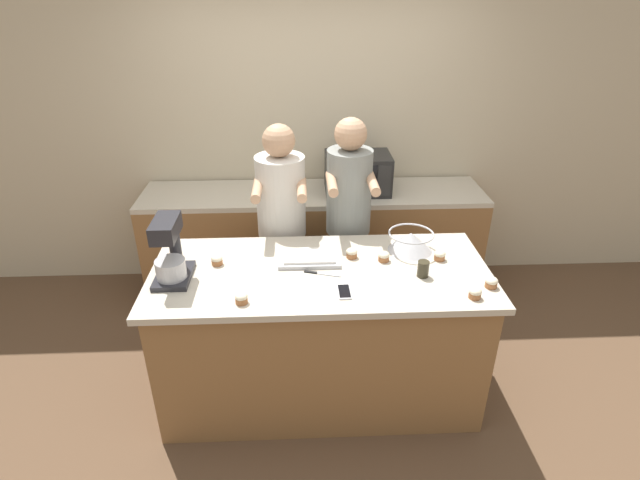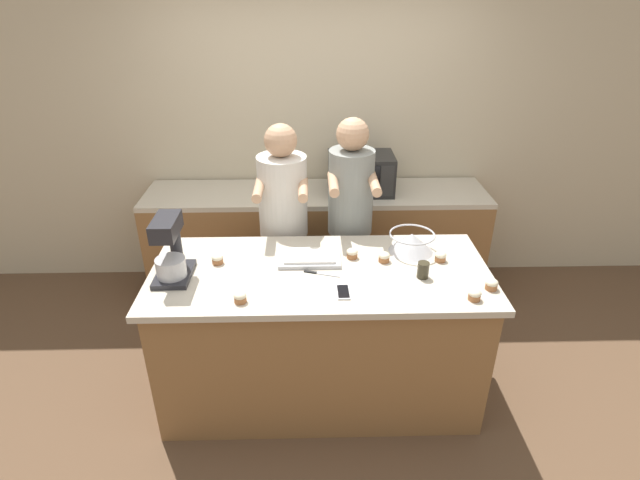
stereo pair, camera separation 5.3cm
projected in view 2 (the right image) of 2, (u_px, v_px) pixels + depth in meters
The scene contains 20 objects.
ground_plane at pixel (320, 388), 3.41m from camera, with size 16.00×16.00×0.00m, color brown.
back_wall at pixel (315, 131), 4.20m from camera, with size 10.00×0.06×2.70m.
island_counter at pixel (320, 333), 3.19m from camera, with size 2.02×0.89×0.94m.
back_counter at pixel (317, 242), 4.30m from camera, with size 2.80×0.60×0.94m.
person_left at pixel (284, 232), 3.59m from camera, with size 0.35×0.51×1.65m.
person_right at pixel (350, 227), 3.58m from camera, with size 0.33×0.50×1.69m.
stand_mixer at pixel (171, 252), 2.83m from camera, with size 0.20×0.30×0.38m.
mixing_bowl at pixel (411, 242), 3.15m from camera, with size 0.29×0.29×0.13m.
baking_tray at pixel (309, 258), 3.07m from camera, with size 0.38×0.23×0.04m.
microwave_oven at pixel (361, 173), 4.02m from camera, with size 0.52×0.36×0.31m.
cell_phone at pixel (343, 292), 2.76m from camera, with size 0.07×0.15×0.01m.
drinking_glass at pixel (423, 270), 2.88m from camera, with size 0.07×0.07×0.10m.
knife at pixel (319, 273), 2.94m from camera, with size 0.21×0.08×0.01m.
cupcake_0 at pixel (217, 259), 3.03m from camera, with size 0.07×0.07×0.06m.
cupcake_1 at pixel (492, 284), 2.78m from camera, with size 0.07×0.07×0.06m.
cupcake_2 at pixel (352, 253), 3.09m from camera, with size 0.07×0.07×0.06m.
cupcake_3 at pixel (440, 256), 3.06m from camera, with size 0.07×0.07×0.06m.
cupcake_4 at pixel (384, 257), 3.05m from camera, with size 0.07×0.07×0.06m.
cupcake_5 at pixel (475, 295), 2.69m from camera, with size 0.07×0.07×0.06m.
cupcake_6 at pixel (240, 297), 2.67m from camera, with size 0.07×0.07×0.06m.
Camera 2 is at (-0.07, -2.55, 2.48)m, focal length 28.00 mm.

